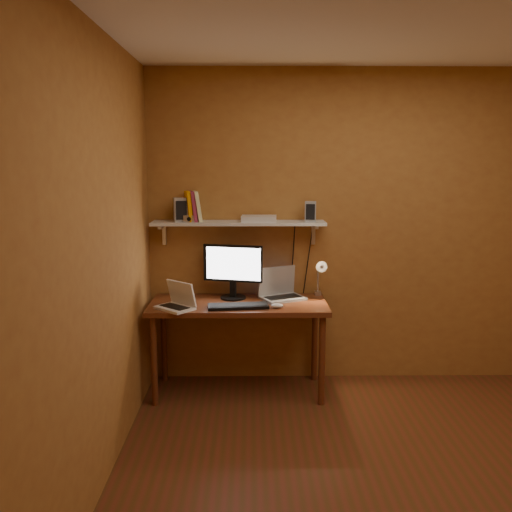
{
  "coord_description": "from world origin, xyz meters",
  "views": [
    {
      "loc": [
        -0.85,
        -2.88,
        1.86
      ],
      "look_at": [
        -0.81,
        1.18,
        1.14
      ],
      "focal_mm": 38.0,
      "sensor_mm": 36.0,
      "label": 1
    }
  ],
  "objects_px": {
    "mouse": "(277,306)",
    "speaker_right": "(310,211)",
    "desk": "(239,313)",
    "netbook": "(178,301)",
    "speaker_left": "(181,210)",
    "router": "(259,219)",
    "wall_shelf": "(239,223)",
    "monitor": "(233,269)",
    "laptop": "(280,290)",
    "shelf_camera": "(189,219)",
    "keyboard": "(238,306)",
    "desk_lamp": "(320,273)"
  },
  "relations": [
    {
      "from": "mouse",
      "to": "speaker_right",
      "type": "bearing_deg",
      "value": 60.07
    },
    {
      "from": "desk",
      "to": "netbook",
      "type": "height_order",
      "value": "netbook"
    },
    {
      "from": "mouse",
      "to": "speaker_left",
      "type": "relative_size",
      "value": 0.51
    },
    {
      "from": "speaker_left",
      "to": "router",
      "type": "height_order",
      "value": "speaker_left"
    },
    {
      "from": "desk",
      "to": "mouse",
      "type": "bearing_deg",
      "value": -29.01
    },
    {
      "from": "wall_shelf",
      "to": "monitor",
      "type": "distance_m",
      "value": 0.37
    },
    {
      "from": "monitor",
      "to": "mouse",
      "type": "xyz_separation_m",
      "value": [
        0.35,
        -0.3,
        -0.23
      ]
    },
    {
      "from": "laptop",
      "to": "speaker_right",
      "type": "relative_size",
      "value": 2.51
    },
    {
      "from": "shelf_camera",
      "to": "router",
      "type": "distance_m",
      "value": 0.56
    },
    {
      "from": "monitor",
      "to": "mouse",
      "type": "distance_m",
      "value": 0.51
    },
    {
      "from": "laptop",
      "to": "wall_shelf",
      "type": "bearing_deg",
      "value": 144.73
    },
    {
      "from": "wall_shelf",
      "to": "desk",
      "type": "bearing_deg",
      "value": -90.0
    },
    {
      "from": "laptop",
      "to": "speaker_left",
      "type": "distance_m",
      "value": 1.03
    },
    {
      "from": "keyboard",
      "to": "speaker_left",
      "type": "bearing_deg",
      "value": 137.8
    },
    {
      "from": "desk_lamp",
      "to": "shelf_camera",
      "type": "distance_m",
      "value": 1.14
    },
    {
      "from": "shelf_camera",
      "to": "mouse",
      "type": "bearing_deg",
      "value": -23.3
    },
    {
      "from": "netbook",
      "to": "shelf_camera",
      "type": "distance_m",
      "value": 0.67
    },
    {
      "from": "mouse",
      "to": "router",
      "type": "relative_size",
      "value": 0.35
    },
    {
      "from": "netbook",
      "to": "desk_lamp",
      "type": "xyz_separation_m",
      "value": [
        1.12,
        0.3,
        0.15
      ]
    },
    {
      "from": "wall_shelf",
      "to": "monitor",
      "type": "height_order",
      "value": "wall_shelf"
    },
    {
      "from": "desk_lamp",
      "to": "laptop",
      "type": "bearing_deg",
      "value": 177.93
    },
    {
      "from": "speaker_right",
      "to": "router",
      "type": "height_order",
      "value": "speaker_right"
    },
    {
      "from": "laptop",
      "to": "desk_lamp",
      "type": "relative_size",
      "value": 1.07
    },
    {
      "from": "netbook",
      "to": "shelf_camera",
      "type": "height_order",
      "value": "shelf_camera"
    },
    {
      "from": "mouse",
      "to": "desk",
      "type": "bearing_deg",
      "value": 158.94
    },
    {
      "from": "monitor",
      "to": "netbook",
      "type": "relative_size",
      "value": 1.42
    },
    {
      "from": "mouse",
      "to": "desk_lamp",
      "type": "xyz_separation_m",
      "value": [
        0.36,
        0.29,
        0.19
      ]
    },
    {
      "from": "keyboard",
      "to": "router",
      "type": "relative_size",
      "value": 1.64
    },
    {
      "from": "keyboard",
      "to": "speaker_left",
      "type": "relative_size",
      "value": 2.41
    },
    {
      "from": "desk",
      "to": "netbook",
      "type": "distance_m",
      "value": 0.51
    },
    {
      "from": "laptop",
      "to": "keyboard",
      "type": "bearing_deg",
      "value": -164.5
    },
    {
      "from": "wall_shelf",
      "to": "speaker_right",
      "type": "relative_size",
      "value": 8.72
    },
    {
      "from": "monitor",
      "to": "speaker_left",
      "type": "bearing_deg",
      "value": -173.4
    },
    {
      "from": "monitor",
      "to": "netbook",
      "type": "height_order",
      "value": "monitor"
    },
    {
      "from": "monitor",
      "to": "router",
      "type": "relative_size",
      "value": 1.71
    },
    {
      "from": "monitor",
      "to": "laptop",
      "type": "height_order",
      "value": "monitor"
    },
    {
      "from": "monitor",
      "to": "speaker_right",
      "type": "height_order",
      "value": "speaker_right"
    },
    {
      "from": "speaker_left",
      "to": "router",
      "type": "relative_size",
      "value": 0.68
    },
    {
      "from": "desk",
      "to": "router",
      "type": "height_order",
      "value": "router"
    },
    {
      "from": "laptop",
      "to": "monitor",
      "type": "bearing_deg",
      "value": 155.27
    },
    {
      "from": "wall_shelf",
      "to": "speaker_left",
      "type": "xyz_separation_m",
      "value": [
        -0.46,
        -0.01,
        0.11
      ]
    },
    {
      "from": "speaker_left",
      "to": "keyboard",
      "type": "bearing_deg",
      "value": -49.01
    },
    {
      "from": "keyboard",
      "to": "router",
      "type": "xyz_separation_m",
      "value": [
        0.16,
        0.34,
        0.64
      ]
    },
    {
      "from": "monitor",
      "to": "router",
      "type": "bearing_deg",
      "value": 28.14
    },
    {
      "from": "desk",
      "to": "shelf_camera",
      "type": "relative_size",
      "value": 15.26
    },
    {
      "from": "speaker_right",
      "to": "speaker_left",
      "type": "bearing_deg",
      "value": -172.34
    },
    {
      "from": "wall_shelf",
      "to": "router",
      "type": "bearing_deg",
      "value": -3.18
    },
    {
      "from": "wall_shelf",
      "to": "shelf_camera",
      "type": "height_order",
      "value": "shelf_camera"
    },
    {
      "from": "netbook",
      "to": "router",
      "type": "xyz_separation_m",
      "value": [
        0.62,
        0.36,
        0.59
      ]
    },
    {
      "from": "monitor",
      "to": "wall_shelf",
      "type": "bearing_deg",
      "value": 67.38
    }
  ]
}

